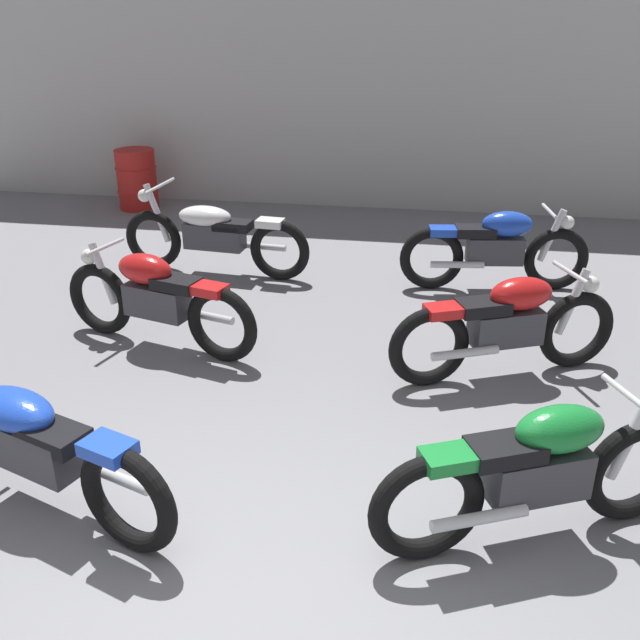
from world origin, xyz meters
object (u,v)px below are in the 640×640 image
object	(u,v)px
motorcycle_left_row_1	(156,298)
motorcycle_left_row_2	(213,234)
motorcycle_right_row_1	(507,324)
oil_drum	(137,179)
motorcycle_right_row_0	(539,470)
motorcycle_right_row_2	(496,248)
motorcycle_left_row_0	(29,442)

from	to	relation	value
motorcycle_left_row_1	motorcycle_left_row_2	xyz separation A→B (m)	(-0.05, 1.83, -0.01)
motorcycle_right_row_1	oil_drum	size ratio (longest dim) A/B	2.18
motorcycle_left_row_1	motorcycle_left_row_2	distance (m)	1.83
motorcycle_right_row_0	oil_drum	bearing A→B (deg)	128.48
motorcycle_right_row_2	motorcycle_left_row_2	bearing A→B (deg)	-179.46
motorcycle_left_row_0	motorcycle_left_row_1	xyz separation A→B (m)	(-0.06, 2.19, 0.01)
motorcycle_right_row_0	motorcycle_left_row_0	bearing A→B (deg)	-176.11
motorcycle_left_row_2	motorcycle_right_row_1	bearing A→B (deg)	-31.97
motorcycle_left_row_1	motorcycle_right_row_2	size ratio (longest dim) A/B	0.98
motorcycle_right_row_1	motorcycle_left_row_0	bearing A→B (deg)	-143.71
motorcycle_left_row_1	motorcycle_right_row_1	distance (m)	2.97
motorcycle_left_row_2	motorcycle_right_row_1	world-z (taller)	motorcycle_left_row_2
motorcycle_right_row_1	motorcycle_right_row_2	distance (m)	1.91
motorcycle_right_row_0	oil_drum	distance (m)	7.95
motorcycle_left_row_0	motorcycle_right_row_1	world-z (taller)	motorcycle_left_row_0
motorcycle_left_row_2	motorcycle_right_row_2	world-z (taller)	motorcycle_left_row_2
motorcycle_left_row_1	oil_drum	xyz separation A→B (m)	(-1.94, 4.23, -0.03)
motorcycle_left_row_2	motorcycle_right_row_2	bearing A→B (deg)	0.54
motorcycle_left_row_0	oil_drum	bearing A→B (deg)	107.33
motorcycle_left_row_1	motorcycle_right_row_0	distance (m)	3.61
motorcycle_right_row_1	motorcycle_left_row_1	bearing A→B (deg)	178.91
motorcycle_left_row_2	oil_drum	world-z (taller)	motorcycle_left_row_2
motorcycle_left_row_0	oil_drum	xyz separation A→B (m)	(-2.00, 6.43, -0.03)
motorcycle_left_row_0	motorcycle_right_row_0	world-z (taller)	motorcycle_left_row_0
motorcycle_left_row_0	motorcycle_left_row_1	world-z (taller)	motorcycle_left_row_0
motorcycle_right_row_2	motorcycle_right_row_0	bearing A→B (deg)	-89.79
motorcycle_left_row_2	motorcycle_right_row_1	xyz separation A→B (m)	(3.02, -1.89, 0.01)
motorcycle_left_row_0	motorcycle_right_row_1	bearing A→B (deg)	36.29
motorcycle_right_row_0	motorcycle_right_row_1	xyz separation A→B (m)	(-0.03, 1.94, 0.00)
oil_drum	motorcycle_left_row_0	bearing A→B (deg)	-72.67
motorcycle_left_row_2	oil_drum	distance (m)	3.06
motorcycle_left_row_1	oil_drum	size ratio (longest dim) A/B	2.27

